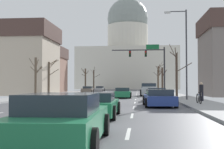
{
  "coord_description": "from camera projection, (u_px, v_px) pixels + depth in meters",
  "views": [
    {
      "loc": [
        3.83,
        -28.11,
        1.51
      ],
      "look_at": [
        -1.69,
        32.87,
        3.59
      ],
      "focal_mm": 47.61,
      "sensor_mm": 36.0,
      "label": 1
    }
  ],
  "objects": [
    {
      "name": "ground",
      "position": [
        99.0,
        100.0,
        28.28
      ],
      "size": [
        20.0,
        180.0,
        0.2
      ],
      "color": "#515156"
    },
    {
      "name": "signal_gantry",
      "position": [
        150.0,
        59.0,
        44.04
      ],
      "size": [
        7.91,
        0.41,
        7.33
      ],
      "color": "#28282D",
      "rests_on": "ground"
    },
    {
      "name": "street_lamp_right",
      "position": [
        184.0,
        47.0,
        27.3
      ],
      "size": [
        2.06,
        0.24,
        8.29
      ],
      "color": "#333338",
      "rests_on": "ground"
    },
    {
      "name": "capitol_building",
      "position": [
        128.0,
        55.0,
        103.15
      ],
      "size": [
        33.07,
        20.97,
        33.99
      ],
      "color": "beige",
      "rests_on": "ground"
    },
    {
      "name": "pickup_truck_near_00",
      "position": [
        149.0,
        90.0,
        39.8
      ],
      "size": [
        2.37,
        5.26,
        1.69
      ],
      "color": "#ADB2B7",
      "rests_on": "ground"
    },
    {
      "name": "sedan_near_01",
      "position": [
        123.0,
        93.0,
        33.49
      ],
      "size": [
        1.98,
        4.34,
        1.16
      ],
      "color": "#1E7247",
      "rests_on": "ground"
    },
    {
      "name": "sedan_near_02",
      "position": [
        156.0,
        95.0,
        27.48
      ],
      "size": [
        1.97,
        4.66,
        1.2
      ],
      "color": "#9EA3A8",
      "rests_on": "ground"
    },
    {
      "name": "sedan_near_03",
      "position": [
        159.0,
        98.0,
        20.5
      ],
      "size": [
        2.25,
        4.58,
        1.18
      ],
      "color": "navy",
      "rests_on": "ground"
    },
    {
      "name": "sedan_near_04",
      "position": [
        97.0,
        105.0,
        13.8
      ],
      "size": [
        1.94,
        4.37,
        1.14
      ],
      "color": "#1E7247",
      "rests_on": "ground"
    },
    {
      "name": "sedan_near_05",
      "position": [
        62.0,
        120.0,
        7.42
      ],
      "size": [
        2.18,
        4.61,
        1.29
      ],
      "color": "#1E7247",
      "rests_on": "ground"
    },
    {
      "name": "sedan_oncoming_00",
      "position": [
        88.0,
        90.0,
        53.85
      ],
      "size": [
        2.13,
        4.4,
        1.2
      ],
      "color": "#6B6056",
      "rests_on": "ground"
    },
    {
      "name": "sedan_oncoming_01",
      "position": [
        100.0,
        89.0,
        67.41
      ],
      "size": [
        1.96,
        4.62,
        1.14
      ],
      "color": "#9EA3A8",
      "rests_on": "ground"
    },
    {
      "name": "flank_building_00",
      "position": [
        6.0,
        60.0,
        43.55
      ],
      "size": [
        14.38,
        9.1,
        10.23
      ],
      "color": "#B2A38E",
      "rests_on": "ground"
    },
    {
      "name": "flank_building_01",
      "position": [
        38.0,
        69.0,
        57.28
      ],
      "size": [
        9.82,
        8.93,
        8.72
      ],
      "color": "#8C6656",
      "rests_on": "ground"
    },
    {
      "name": "bare_tree_00",
      "position": [
        162.0,
        79.0,
        55.05
      ],
      "size": [
        1.79,
        1.32,
        4.66
      ],
      "color": "#423328",
      "rests_on": "ground"
    },
    {
      "name": "bare_tree_01",
      "position": [
        85.0,
        79.0,
        70.26
      ],
      "size": [
        1.85,
        1.28,
        5.27
      ],
      "color": "#4C3D2D",
      "rests_on": "ground"
    },
    {
      "name": "bare_tree_02",
      "position": [
        158.0,
        79.0,
        74.13
      ],
      "size": [
        2.09,
        2.49,
        5.1
      ],
      "color": "#423328",
      "rests_on": "ground"
    },
    {
      "name": "bare_tree_03",
      "position": [
        49.0,
        77.0,
        41.21
      ],
      "size": [
        2.28,
        1.87,
        5.19
      ],
      "color": "brown",
      "rests_on": "ground"
    },
    {
      "name": "bare_tree_04",
      "position": [
        177.0,
        73.0,
        31.99
      ],
      "size": [
        2.51,
        2.01,
        5.64
      ],
      "color": "#423328",
      "rests_on": "ground"
    },
    {
      "name": "bare_tree_05",
      "position": [
        94.0,
        79.0,
        77.66
      ],
      "size": [
        2.52,
        1.57,
        6.02
      ],
      "color": "#423328",
      "rests_on": "ground"
    },
    {
      "name": "bare_tree_06",
      "position": [
        158.0,
        77.0,
        62.49
      ],
      "size": [
        1.74,
        1.98,
        6.26
      ],
      "color": "#4C3D2D",
      "rests_on": "ground"
    },
    {
      "name": "bare_tree_07",
      "position": [
        36.0,
        75.0,
        35.6
      ],
      "size": [
        1.94,
        1.24,
        4.62
      ],
      "color": "brown",
      "rests_on": "ground"
    },
    {
      "name": "pedestrian_00",
      "position": [
        201.0,
        91.0,
        24.71
      ],
      "size": [
        0.35,
        0.34,
        1.57
      ],
      "color": "black",
      "rests_on": "ground"
    },
    {
      "name": "bicycle_parked",
      "position": [
        199.0,
        99.0,
        21.64
      ],
      "size": [
        0.12,
        1.77,
        0.85
      ],
      "color": "black",
      "rests_on": "ground"
    }
  ]
}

